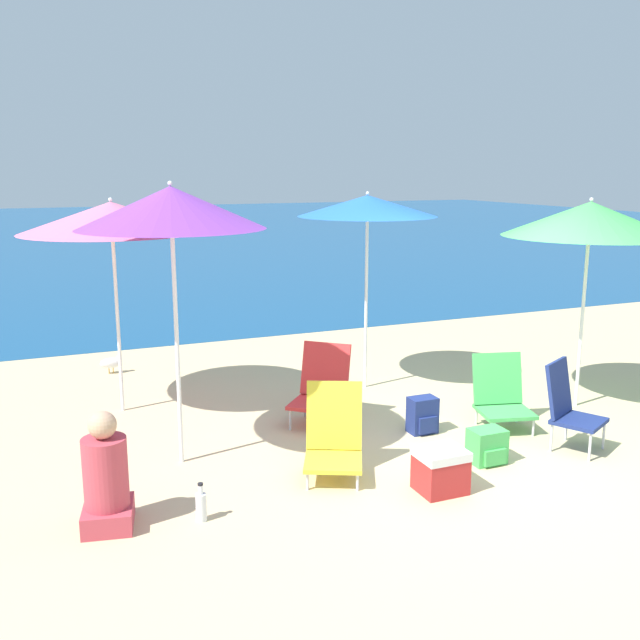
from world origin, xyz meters
name	(u,v)px	position (x,y,z in m)	size (l,w,h in m)	color
ground_plane	(484,458)	(0.00, 0.00, 0.00)	(60.00, 60.00, 0.00)	#D1BA89
sea_water	(119,231)	(0.00, 25.16, 0.00)	(60.00, 40.00, 0.01)	navy
beach_umbrella_green	(590,219)	(1.78, 0.83, 2.01)	(1.78, 1.78, 2.23)	white
beach_umbrella_blue	(367,206)	(-0.04, 2.31, 2.10)	(1.57, 1.57, 2.27)	white
beach_umbrella_purple	(171,208)	(-2.48, 0.96, 2.20)	(1.55, 1.55, 2.42)	white
beach_umbrella_pink	(111,218)	(-2.78, 2.54, 2.03)	(1.83, 1.83, 2.23)	white
beach_chair_green	(501,394)	(0.63, 0.62, 0.33)	(0.62, 0.64, 0.72)	silver
beach_chair_yellow	(334,436)	(-1.35, 0.23, 0.33)	(0.66, 0.71, 0.76)	silver
beach_chair_navy	(568,404)	(0.84, -0.08, 0.42)	(0.59, 0.61, 0.80)	silver
beach_chair_red	(322,386)	(-0.96, 1.42, 0.37)	(0.75, 0.76, 0.79)	silver
person_seated_near	(106,480)	(-3.21, 0.01, 0.35)	(0.42, 0.47, 0.87)	#BF3F4C
backpack_green	(487,446)	(-0.03, -0.08, 0.15)	(0.30, 0.25, 0.30)	#47B756
backpack_navy	(423,415)	(-0.18, 0.76, 0.17)	(0.27, 0.21, 0.35)	navy
water_bottle	(201,506)	(-2.58, -0.16, 0.12)	(0.08, 0.08, 0.29)	silver
cooler_box	(441,470)	(-0.71, -0.41, 0.18)	(0.37, 0.33, 0.35)	#B72828
seagull	(111,363)	(-2.72, 4.03, 0.14)	(0.27, 0.11, 0.23)	gold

